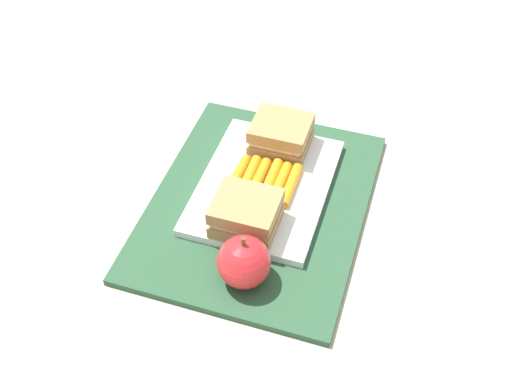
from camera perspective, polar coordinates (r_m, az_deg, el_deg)
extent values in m
plane|color=#B7AD99|center=(0.87, 0.25, -1.35)|extent=(2.40, 2.40, 0.00)
cube|color=#284C33|center=(0.86, 0.25, -1.12)|extent=(0.36, 0.28, 0.01)
cube|color=white|center=(0.87, 0.75, 0.52)|extent=(0.23, 0.17, 0.01)
cube|color=#9E7A4C|center=(0.92, 2.22, 4.51)|extent=(0.07, 0.08, 0.02)
cube|color=beige|center=(0.91, 2.24, 5.12)|extent=(0.07, 0.07, 0.01)
cube|color=#9E7A4C|center=(0.90, 2.26, 5.74)|extent=(0.07, 0.08, 0.02)
cube|color=#9E7A4C|center=(0.81, -0.88, -2.51)|extent=(0.07, 0.08, 0.02)
cube|color=beige|center=(0.80, -0.89, -1.90)|extent=(0.07, 0.07, 0.01)
cube|color=#9E7A4C|center=(0.79, -0.90, -1.27)|extent=(0.07, 0.08, 0.02)
cylinder|color=orange|center=(0.87, -1.61, 1.58)|extent=(0.08, 0.01, 0.02)
cylinder|color=orange|center=(0.87, -0.67, 1.35)|extent=(0.08, 0.01, 0.01)
cylinder|color=orange|center=(0.86, 0.24, 1.21)|extent=(0.08, 0.01, 0.02)
cylinder|color=orange|center=(0.86, 1.32, 1.07)|extent=(0.08, 0.01, 0.01)
cylinder|color=orange|center=(0.86, 2.15, 0.80)|extent=(0.08, 0.01, 0.02)
cylinder|color=orange|center=(0.86, 3.10, 0.58)|extent=(0.08, 0.01, 0.01)
sphere|color=red|center=(0.75, -1.09, -6.23)|extent=(0.06, 0.06, 0.06)
cylinder|color=brown|center=(0.72, -1.13, -4.44)|extent=(0.00, 0.00, 0.01)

